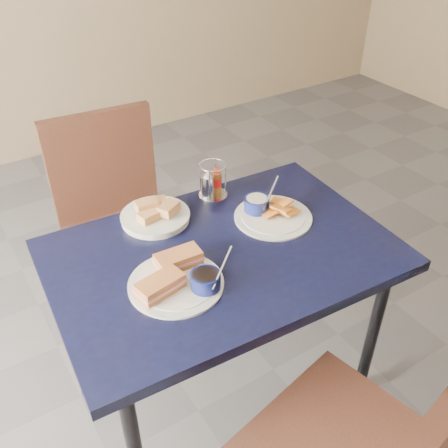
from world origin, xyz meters
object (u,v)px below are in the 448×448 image
dining_table (223,268)px  chair_far (113,211)px  sandwich_plate (179,277)px  plantain_plate (268,212)px  bread_basket (155,215)px  condiment_caddy (212,183)px

dining_table → chair_far: 0.71m
sandwich_plate → plantain_plate: 0.46m
plantain_plate → bread_basket: plantain_plate is taller
chair_far → plantain_plate: (0.37, -0.60, 0.21)m
sandwich_plate → bread_basket: (0.09, 0.34, -0.00)m
plantain_plate → bread_basket: size_ratio=1.15×
dining_table → plantain_plate: 0.27m
dining_table → sandwich_plate: bearing=-162.3°
plantain_plate → chair_far: bearing=121.4°
dining_table → plantain_plate: bearing=18.3°
dining_table → condiment_caddy: 0.36m
dining_table → condiment_caddy: (0.14, 0.30, 0.13)m
chair_far → condiment_caddy: chair_far is taller
dining_table → sandwich_plate: (-0.20, -0.06, 0.10)m
dining_table → condiment_caddy: size_ratio=8.43×
bread_basket → condiment_caddy: size_ratio=1.76×
sandwich_plate → condiment_caddy: size_ratio=2.27×
bread_basket → condiment_caddy: bearing=6.5°
bread_basket → dining_table: bearing=-68.3°
dining_table → bread_basket: size_ratio=4.79×
chair_far → bread_basket: chair_far is taller
sandwich_plate → condiment_caddy: 0.50m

